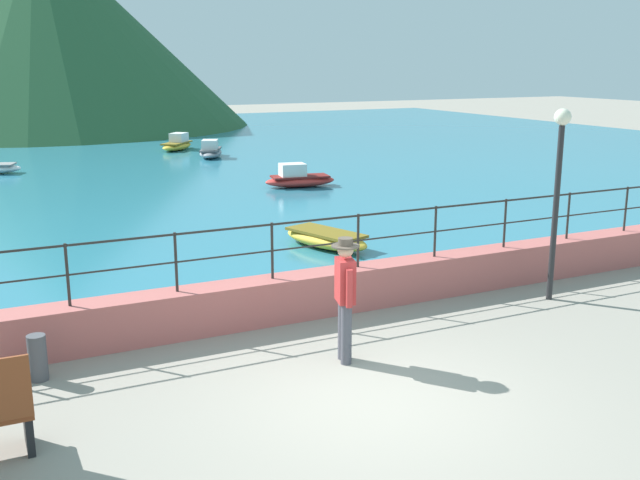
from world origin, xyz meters
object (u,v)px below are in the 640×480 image
object	(u,v)px
bollard	(38,358)
boat_0	(299,178)
lamp_post	(558,174)
boat_2	(326,238)
boat_1	(211,151)
boat_4	(177,144)
person_walking	(345,293)

from	to	relation	value
bollard	boat_0	world-z (taller)	boat_0
lamp_post	boat_2	bearing A→B (deg)	111.89
boat_2	boat_0	bearing A→B (deg)	69.76
bollard	boat_1	distance (m)	22.44
bollard	boat_2	xyz separation A→B (m)	(6.41, 4.48, -0.05)
boat_4	boat_0	bearing A→B (deg)	-86.27
bollard	lamp_post	bearing A→B (deg)	-2.33
boat_0	person_walking	bearing A→B (deg)	-111.96
bollard	boat_0	size ratio (longest dim) A/B	0.25
boat_0	boat_4	world-z (taller)	same
person_walking	bollard	distance (m)	4.09
lamp_post	boat_4	distance (m)	24.22
lamp_post	boat_4	bearing A→B (deg)	89.77
lamp_post	boat_4	size ratio (longest dim) A/B	1.40
boat_2	boat_4	world-z (taller)	boat_4
lamp_post	bollard	distance (m)	8.56
lamp_post	boat_1	world-z (taller)	lamp_post
person_walking	boat_2	distance (m)	6.26
bollard	boat_1	xyz separation A→B (m)	(8.98, 20.57, 0.02)
boat_1	boat_2	bearing A→B (deg)	-99.09
person_walking	bollard	world-z (taller)	person_walking
person_walking	boat_4	distance (m)	25.43
person_walking	bollard	xyz separation A→B (m)	(-3.86, 1.19, -0.67)
boat_0	boat_2	size ratio (longest dim) A/B	0.98
boat_0	boat_4	distance (m)	11.77
person_walking	bollard	bearing A→B (deg)	162.80
person_walking	lamp_post	world-z (taller)	lamp_post
person_walking	boat_0	distance (m)	14.31
boat_1	boat_4	distance (m)	3.29
boat_0	boat_2	world-z (taller)	boat_0
lamp_post	boat_2	xyz separation A→B (m)	(-1.94, 4.82, -1.94)
person_walking	boat_0	size ratio (longest dim) A/B	0.72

